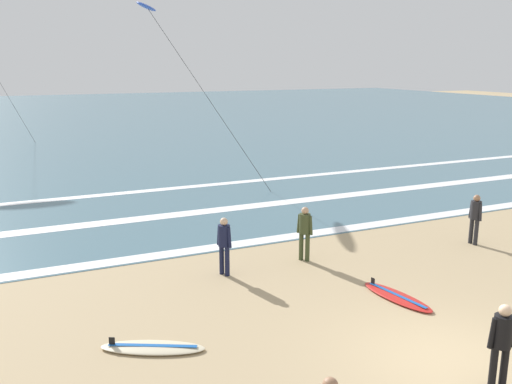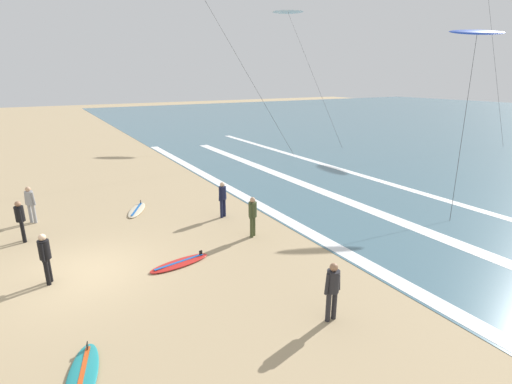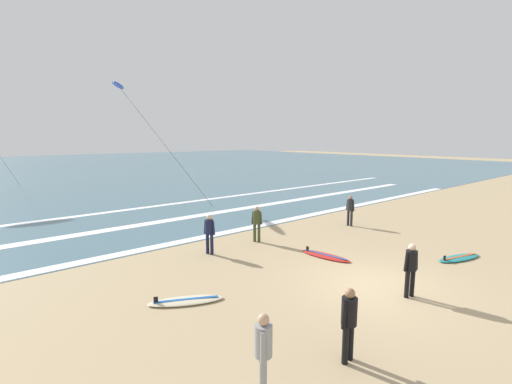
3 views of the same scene
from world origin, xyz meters
TOP-DOWN VIEW (x-y plane):
  - ground_plane at (0.00, 0.00)m, footprint 160.00×160.00m
  - ocean_surface at (0.00, 52.72)m, footprint 140.00×90.00m
  - wave_foam_shoreline at (1.01, 8.12)m, footprint 44.37×0.60m
  - wave_foam_mid_break at (1.53, 12.23)m, footprint 42.52×0.75m
  - wave_foam_outer_break at (1.34, 16.59)m, footprint 50.19×0.55m
  - surfer_background_far at (5.75, 5.12)m, footprint 0.32×0.51m
  - surfer_mid_group at (-2.34, 5.93)m, footprint 0.32×0.49m
  - surfer_foreground_main at (0.16, 6.02)m, footprint 0.36×0.47m
  - surfer_left_far at (0.11, -1.00)m, footprint 0.51×0.32m
  - surfboard_near_water at (-5.08, 2.81)m, footprint 2.15×1.48m
  - surfboard_left_pile at (0.94, 2.78)m, footprint 0.93×2.17m
  - kite_blue_mid_center at (-0.73, 20.20)m, footprint 4.79×7.69m

SIDE VIEW (x-z plane):
  - ground_plane at x=0.00m, z-range 0.00..0.00m
  - ocean_surface at x=0.00m, z-range 0.00..0.01m
  - wave_foam_shoreline at x=1.01m, z-range 0.01..0.02m
  - wave_foam_mid_break at x=1.53m, z-range 0.01..0.02m
  - wave_foam_outer_break at x=1.34m, z-range 0.01..0.02m
  - surfboard_near_water at x=-5.08m, z-range -0.08..0.17m
  - surfboard_left_pile at x=0.94m, z-range -0.08..0.17m
  - surfer_background_far at x=5.75m, z-range 0.16..1.76m
  - surfer_mid_group at x=-2.34m, z-range 0.16..1.76m
  - surfer_foreground_main at x=0.16m, z-range 0.16..1.76m
  - surfer_left_far at x=0.11m, z-range 0.16..1.76m
  - kite_blue_mid_center at x=-0.73m, z-range 3.95..12.38m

